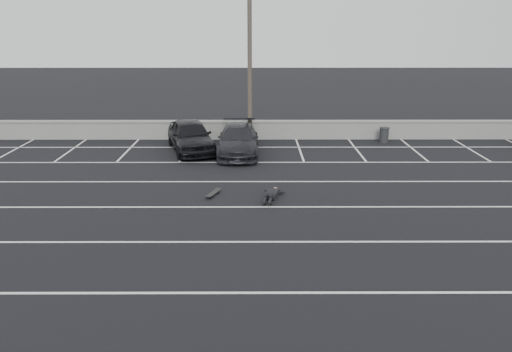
{
  "coord_description": "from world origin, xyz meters",
  "views": [
    {
      "loc": [
        -1.37,
        -13.97,
        6.46
      ],
      "look_at": [
        -1.32,
        3.59,
        1.0
      ],
      "focal_mm": 35.0,
      "sensor_mm": 36.0,
      "label": 1
    }
  ],
  "objects_px": {
    "person": "(273,191)",
    "skateboard": "(213,193)",
    "car_left": "(191,136)",
    "utility_pole": "(250,60)",
    "trash_bin": "(384,135)",
    "car_right": "(238,140)"
  },
  "relations": [
    {
      "from": "person",
      "to": "skateboard",
      "type": "height_order",
      "value": "person"
    },
    {
      "from": "car_left",
      "to": "skateboard",
      "type": "xyz_separation_m",
      "value": [
        1.69,
        -6.88,
        -0.74
      ]
    },
    {
      "from": "utility_pole",
      "to": "trash_bin",
      "type": "distance_m",
      "value": 8.48
    },
    {
      "from": "car_left",
      "to": "person",
      "type": "xyz_separation_m",
      "value": [
        4.0,
        -6.98,
        -0.61
      ]
    },
    {
      "from": "car_left",
      "to": "trash_bin",
      "type": "height_order",
      "value": "car_left"
    },
    {
      "from": "car_left",
      "to": "trash_bin",
      "type": "distance_m",
      "value": 10.68
    },
    {
      "from": "trash_bin",
      "to": "skateboard",
      "type": "xyz_separation_m",
      "value": [
        -8.81,
        -8.84,
        -0.34
      ]
    },
    {
      "from": "trash_bin",
      "to": "skateboard",
      "type": "relative_size",
      "value": 0.94
    },
    {
      "from": "car_right",
      "to": "car_left",
      "type": "bearing_deg",
      "value": 167.24
    },
    {
      "from": "car_left",
      "to": "skateboard",
      "type": "bearing_deg",
      "value": -93.34
    },
    {
      "from": "trash_bin",
      "to": "person",
      "type": "height_order",
      "value": "trash_bin"
    },
    {
      "from": "trash_bin",
      "to": "utility_pole",
      "type": "bearing_deg",
      "value": 179.28
    },
    {
      "from": "car_right",
      "to": "skateboard",
      "type": "relative_size",
      "value": 5.56
    },
    {
      "from": "person",
      "to": "car_right",
      "type": "bearing_deg",
      "value": 118.03
    },
    {
      "from": "trash_bin",
      "to": "car_right",
      "type": "bearing_deg",
      "value": -162.71
    },
    {
      "from": "car_left",
      "to": "car_right",
      "type": "height_order",
      "value": "car_left"
    },
    {
      "from": "car_left",
      "to": "skateboard",
      "type": "height_order",
      "value": "car_left"
    },
    {
      "from": "person",
      "to": "trash_bin",
      "type": "bearing_deg",
      "value": 68.74
    },
    {
      "from": "car_right",
      "to": "person",
      "type": "distance_m",
      "value": 6.64
    },
    {
      "from": "trash_bin",
      "to": "skateboard",
      "type": "distance_m",
      "value": 12.48
    },
    {
      "from": "car_right",
      "to": "skateboard",
      "type": "bearing_deg",
      "value": -97.66
    },
    {
      "from": "car_left",
      "to": "skateboard",
      "type": "relative_size",
      "value": 5.41
    }
  ]
}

